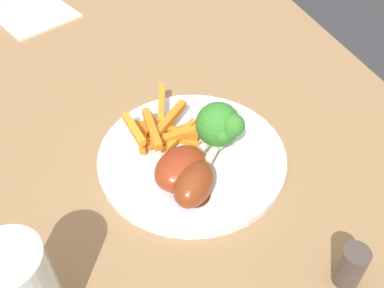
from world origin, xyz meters
The scene contains 8 objects.
dining_table centered at (0.00, 0.00, 0.64)m, with size 1.27×0.77×0.75m.
dinner_plate centered at (-0.05, -0.01, 0.75)m, with size 0.26×0.26×0.01m, color silver.
broccoli_floret_front centered at (-0.05, -0.05, 0.81)m, with size 0.07×0.06×0.08m.
carrot_fries_pile centered at (0.00, 0.01, 0.78)m, with size 0.14×0.13×0.04m.
chicken_drumstick_near centered at (-0.11, 0.01, 0.78)m, with size 0.11×0.11×0.04m.
chicken_drumstick_far centered at (-0.08, 0.01, 0.78)m, with size 0.10×0.12×0.04m.
napkin centered at (0.46, 0.14, 0.75)m, with size 0.17×0.14×0.00m, color beige.
pepper_shaker centered at (-0.28, -0.11, 0.78)m, with size 0.03×0.03×0.06m, color #423833.
Camera 1 is at (-0.45, 0.14, 1.21)m, focal length 42.14 mm.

